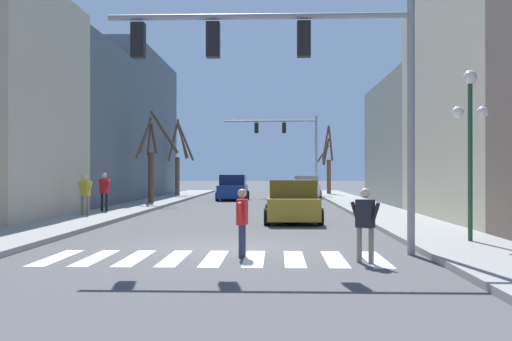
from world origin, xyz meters
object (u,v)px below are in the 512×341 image
at_px(street_tree_right_mid, 328,163).
at_px(street_tree_right_near, 152,158).
at_px(street_tree_left_near, 179,159).
at_px(traffic_signal_near, 295,64).
at_px(traffic_signal_far, 289,138).
at_px(pedestrian_waiting_at_curb, 104,189).
at_px(street_lamp_right_corner, 470,120).
at_px(car_parked_left_far, 233,188).
at_px(pedestrian_on_right_sidewalk, 242,217).
at_px(pedestrian_crossing_street, 85,191).
at_px(car_parked_left_mid, 293,203).
at_px(pedestrian_near_right_corner, 365,219).
at_px(car_driving_toward_lane, 306,188).

distance_m(street_tree_right_mid, street_tree_right_near, 19.18).
xyz_separation_m(street_tree_right_near, street_tree_left_near, (-0.48, 12.55, 0.23)).
xyz_separation_m(traffic_signal_near, street_tree_right_near, (-7.78, 20.84, -1.74)).
distance_m(traffic_signal_near, street_tree_left_near, 34.43).
distance_m(traffic_signal_far, pedestrian_waiting_at_curb, 22.63).
height_order(pedestrian_waiting_at_curb, street_tree_right_near, street_tree_right_near).
distance_m(street_lamp_right_corner, street_tree_right_mid, 34.47).
bearing_deg(street_tree_right_mid, car_parked_left_far, -130.71).
bearing_deg(pedestrian_on_right_sidewalk, pedestrian_waiting_at_curb, 36.17).
bearing_deg(pedestrian_waiting_at_curb, pedestrian_crossing_street, 119.80).
bearing_deg(car_parked_left_mid, pedestrian_on_right_sidewalk, 171.60).
relative_size(street_lamp_right_corner, car_parked_left_far, 1.03).
relative_size(car_parked_left_far, car_parked_left_mid, 1.03).
xyz_separation_m(pedestrian_near_right_corner, street_tree_right_mid, (2.39, 37.42, 1.79)).
relative_size(car_driving_toward_lane, pedestrian_near_right_corner, 2.83).
height_order(pedestrian_on_right_sidewalk, pedestrian_near_right_corner, pedestrian_near_right_corner).
bearing_deg(traffic_signal_near, pedestrian_near_right_corner, -42.31).
xyz_separation_m(traffic_signal_near, pedestrian_crossing_street, (-8.48, 10.67, -3.35)).
height_order(street_lamp_right_corner, street_tree_left_near, street_tree_left_near).
relative_size(pedestrian_waiting_at_curb, pedestrian_crossing_street, 1.03).
xyz_separation_m(pedestrian_on_right_sidewalk, pedestrian_crossing_street, (-7.26, 11.15, 0.24)).
distance_m(traffic_signal_near, pedestrian_near_right_corner, 4.07).
bearing_deg(car_driving_toward_lane, car_parked_left_far, 126.47).
height_order(street_lamp_right_corner, car_parked_left_far, street_lamp_right_corner).
bearing_deg(street_tree_left_near, street_tree_right_mid, 12.57).
bearing_deg(car_parked_left_mid, traffic_signal_near, 178.82).
xyz_separation_m(street_lamp_right_corner, car_driving_toward_lane, (-2.85, 29.82, -2.51)).
xyz_separation_m(traffic_signal_near, car_parked_left_mid, (0.19, 9.07, -3.74)).
relative_size(pedestrian_waiting_at_curb, street_tree_right_mid, 0.31).
distance_m(car_parked_left_far, street_tree_right_near, 8.20).
relative_size(traffic_signal_near, pedestrian_near_right_corner, 4.53).
distance_m(traffic_signal_near, pedestrian_on_right_sidewalk, 3.82).
bearing_deg(street_tree_right_near, car_parked_left_mid, -55.92).
distance_m(pedestrian_waiting_at_curb, street_tree_right_mid, 26.05).
distance_m(pedestrian_near_right_corner, street_tree_right_mid, 37.54).
height_order(car_parked_left_far, pedestrian_on_right_sidewalk, car_parked_left_far).
height_order(street_lamp_right_corner, pedestrian_crossing_street, street_lamp_right_corner).
bearing_deg(traffic_signal_far, street_tree_right_mid, 36.93).
xyz_separation_m(car_parked_left_far, car_parked_left_mid, (3.68, -18.49, -0.05)).
relative_size(car_driving_toward_lane, street_tree_right_near, 0.83).
relative_size(pedestrian_waiting_at_curb, street_tree_left_near, 0.29).
bearing_deg(street_tree_left_near, car_parked_left_far, -50.79).
relative_size(street_lamp_right_corner, street_tree_left_near, 0.73).
height_order(street_lamp_right_corner, car_parked_left_mid, street_lamp_right_corner).
xyz_separation_m(traffic_signal_far, street_tree_right_mid, (3.28, 2.46, -1.98)).
relative_size(traffic_signal_near, pedestrian_waiting_at_curb, 4.12).
bearing_deg(street_tree_left_near, pedestrian_crossing_street, -90.55).
bearing_deg(street_tree_right_mid, car_parked_left_mid, -97.72).
relative_size(street_lamp_right_corner, car_driving_toward_lane, 0.98).
relative_size(traffic_signal_near, car_parked_left_far, 1.67).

